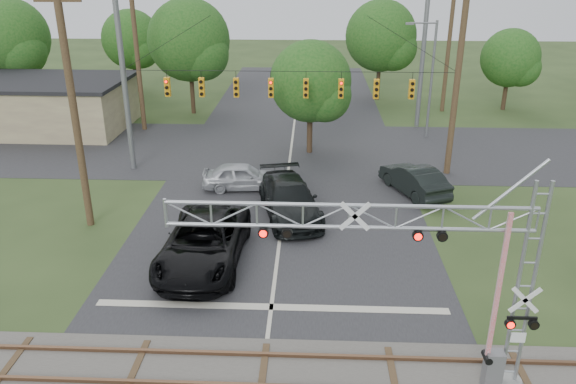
{
  "coord_description": "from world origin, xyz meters",
  "views": [
    {
      "loc": [
        1.38,
        -11.89,
        11.85
      ],
      "look_at": [
        0.53,
        7.5,
        3.79
      ],
      "focal_mm": 35.0,
      "sensor_mm": 36.0,
      "label": 1
    }
  ],
  "objects_px": {
    "pickup_black": "(204,243)",
    "streetlight": "(430,74)",
    "car_dark": "(290,199)",
    "crossing_gantry": "(417,265)",
    "sedan_silver": "(242,176)",
    "commercial_building": "(20,104)",
    "traffic_signal_span": "(303,79)"
  },
  "relations": [
    {
      "from": "pickup_black",
      "to": "commercial_building",
      "type": "height_order",
      "value": "commercial_building"
    },
    {
      "from": "pickup_black",
      "to": "streetlight",
      "type": "bearing_deg",
      "value": 57.84
    },
    {
      "from": "crossing_gantry",
      "to": "car_dark",
      "type": "xyz_separation_m",
      "value": [
        -3.99,
        11.93,
        -3.24
      ]
    },
    {
      "from": "sedan_silver",
      "to": "traffic_signal_span",
      "type": "bearing_deg",
      "value": -52.06
    },
    {
      "from": "traffic_signal_span",
      "to": "streetlight",
      "type": "bearing_deg",
      "value": 40.77
    },
    {
      "from": "commercial_building",
      "to": "streetlight",
      "type": "bearing_deg",
      "value": -1.19
    },
    {
      "from": "pickup_black",
      "to": "commercial_building",
      "type": "relative_size",
      "value": 0.43
    },
    {
      "from": "traffic_signal_span",
      "to": "sedan_silver",
      "type": "height_order",
      "value": "traffic_signal_span"
    },
    {
      "from": "pickup_black",
      "to": "sedan_silver",
      "type": "relative_size",
      "value": 1.58
    },
    {
      "from": "crossing_gantry",
      "to": "car_dark",
      "type": "bearing_deg",
      "value": 108.5
    },
    {
      "from": "traffic_signal_span",
      "to": "pickup_black",
      "type": "height_order",
      "value": "traffic_signal_span"
    },
    {
      "from": "car_dark",
      "to": "streetlight",
      "type": "relative_size",
      "value": 0.75
    },
    {
      "from": "car_dark",
      "to": "sedan_silver",
      "type": "height_order",
      "value": "car_dark"
    },
    {
      "from": "crossing_gantry",
      "to": "streetlight",
      "type": "height_order",
      "value": "streetlight"
    },
    {
      "from": "sedan_silver",
      "to": "pickup_black",
      "type": "bearing_deg",
      "value": 171.57
    },
    {
      "from": "pickup_black",
      "to": "sedan_silver",
      "type": "distance_m",
      "value": 8.36
    },
    {
      "from": "crossing_gantry",
      "to": "streetlight",
      "type": "xyz_separation_m",
      "value": [
        5.13,
        25.77,
        0.4
      ]
    },
    {
      "from": "crossing_gantry",
      "to": "sedan_silver",
      "type": "relative_size",
      "value": 2.38
    },
    {
      "from": "commercial_building",
      "to": "streetlight",
      "type": "height_order",
      "value": "streetlight"
    },
    {
      "from": "traffic_signal_span",
      "to": "car_dark",
      "type": "relative_size",
      "value": 3.16
    },
    {
      "from": "traffic_signal_span",
      "to": "commercial_building",
      "type": "bearing_deg",
      "value": 158.6
    },
    {
      "from": "streetlight",
      "to": "sedan_silver",
      "type": "bearing_deg",
      "value": -138.81
    },
    {
      "from": "pickup_black",
      "to": "streetlight",
      "type": "height_order",
      "value": "streetlight"
    },
    {
      "from": "traffic_signal_span",
      "to": "commercial_building",
      "type": "height_order",
      "value": "traffic_signal_span"
    },
    {
      "from": "sedan_silver",
      "to": "commercial_building",
      "type": "bearing_deg",
      "value": 53.48
    },
    {
      "from": "car_dark",
      "to": "commercial_building",
      "type": "distance_m",
      "value": 25.53
    },
    {
      "from": "car_dark",
      "to": "commercial_building",
      "type": "bearing_deg",
      "value": 131.27
    },
    {
      "from": "traffic_signal_span",
      "to": "sedan_silver",
      "type": "xyz_separation_m",
      "value": [
        -3.29,
        -2.99,
        -4.85
      ]
    },
    {
      "from": "car_dark",
      "to": "streetlight",
      "type": "xyz_separation_m",
      "value": [
        9.12,
        13.84,
        3.65
      ]
    },
    {
      "from": "car_dark",
      "to": "streetlight",
      "type": "bearing_deg",
      "value": 43.3
    },
    {
      "from": "crossing_gantry",
      "to": "pickup_black",
      "type": "xyz_separation_m",
      "value": [
        -7.37,
        7.03,
        -3.17
      ]
    },
    {
      "from": "pickup_black",
      "to": "commercial_building",
      "type": "bearing_deg",
      "value": 133.04
    }
  ]
}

